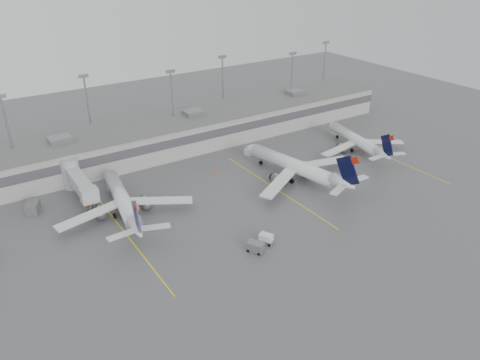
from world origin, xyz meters
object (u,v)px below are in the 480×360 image
jet_mid_left (123,201)px  baggage_tug (266,239)px  jet_mid_right (297,166)px  jet_far_right (358,141)px

jet_mid_left → baggage_tug: 30.16m
jet_mid_left → jet_mid_right: size_ratio=0.93×
jet_mid_left → jet_mid_right: jet_mid_right is taller
jet_mid_right → jet_far_right: bearing=-0.3°
jet_mid_left → jet_mid_right: 39.95m
jet_mid_right → baggage_tug: 27.43m
jet_mid_left → jet_far_right: size_ratio=1.11×
jet_far_right → baggage_tug: 50.65m
jet_mid_right → baggage_tug: size_ratio=9.92×
jet_mid_left → baggage_tug: (18.16, -23.96, -2.40)m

